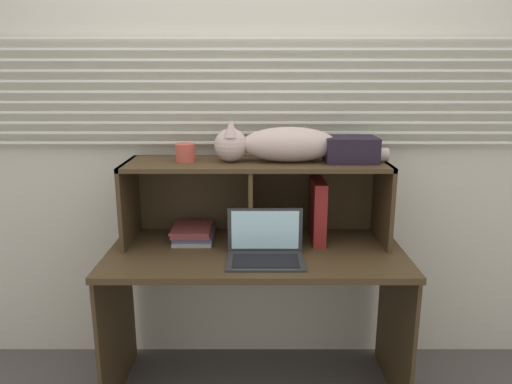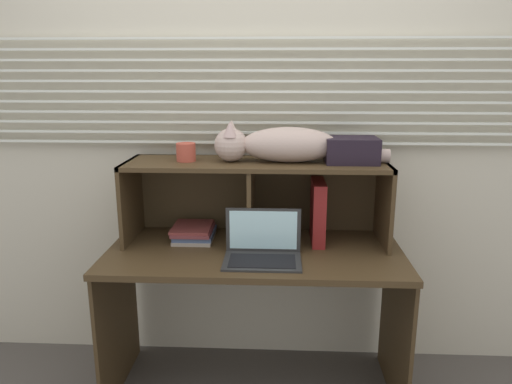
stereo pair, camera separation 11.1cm
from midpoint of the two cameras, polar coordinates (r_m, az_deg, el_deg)
The scene contains 9 objects.
back_panel_with_blinds at distance 2.58m, azimuth 1.50°, elevation 6.31°, with size 4.40×0.08×2.50m.
desk at distance 2.40m, azimuth 1.18°, elevation -10.31°, with size 1.43×0.67×0.77m.
hutch_shelf_unit at distance 2.42m, azimuth 1.28°, elevation 1.00°, with size 1.30×0.37×0.41m.
cat at distance 2.34m, azimuth 4.21°, elevation 5.62°, with size 0.85×0.19×0.20m.
laptop at distance 2.21m, azimuth 2.24°, elevation -6.86°, with size 0.35×0.23×0.22m.
binder_upright at distance 2.43m, azimuth 8.67°, elevation -2.31°, with size 0.06×0.25×0.32m, color maroon.
book_stack at distance 2.49m, azimuth -6.13°, elevation -4.81°, with size 0.21×0.24×0.07m.
small_basket at distance 2.38m, azimuth -7.01°, elevation 4.73°, with size 0.10×0.10×0.09m, color #B34837.
storage_box at distance 2.38m, azimuth 12.60°, elevation 4.89°, with size 0.25×0.20×0.12m, color black.
Camera 2 is at (0.11, -2.00, 1.61)m, focal length 33.60 mm.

